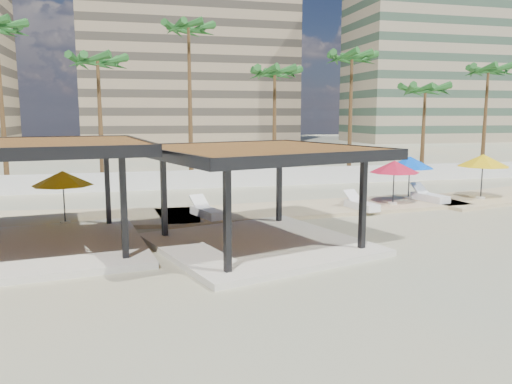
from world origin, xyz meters
TOP-DOWN VIEW (x-y plane):
  - ground at (0.00, 0.00)m, footprint 200.00×200.00m
  - promenade at (2.00, 7.67)m, footprint 44.45×7.97m
  - boundary_wall at (0.00, 16.00)m, footprint 56.00×0.30m
  - building_mid at (4.00, 78.00)m, footprint 38.00×16.00m
  - building_east at (48.00, 66.00)m, footprint 32.00×15.00m
  - pavilion_central at (-2.74, 0.76)m, footprint 8.99×8.99m
  - pavilion_west at (-10.55, 2.10)m, footprint 8.63×8.63m
  - umbrella_b at (-9.97, 5.80)m, footprint 2.73×2.73m
  - umbrella_c at (6.00, 6.60)m, footprint 3.32×3.32m
  - umbrella_d at (7.75, 8.02)m, footprint 2.88×2.88m
  - umbrella_e at (11.62, 6.99)m, footprint 3.55×3.55m
  - lounger_a at (-3.85, 5.85)m, footprint 1.44×2.43m
  - lounger_b at (3.83, 5.85)m, footprint 1.09×2.28m
  - lounger_c at (8.47, 7.11)m, footprint 1.17×2.44m
  - palm_c at (-9.00, 18.10)m, footprint 3.00×3.00m
  - palm_d at (-3.00, 18.90)m, footprint 3.00×3.00m
  - palm_e at (3.00, 18.40)m, footprint 3.00×3.00m
  - palm_f at (9.00, 18.60)m, footprint 3.00×3.00m
  - palm_g at (15.00, 18.20)m, footprint 3.00×3.00m
  - palm_h at (21.00, 18.80)m, footprint 3.00×3.00m

SIDE VIEW (x-z plane):
  - ground at x=0.00m, z-range 0.00..0.00m
  - promenade at x=2.00m, z-range -0.06..0.18m
  - lounger_b at x=3.83m, z-range -0.03..0.79m
  - lounger_a at x=-3.85m, z-range -0.05..0.83m
  - lounger_c at x=8.47m, z-range -0.05..0.84m
  - boundary_wall at x=0.00m, z-range 0.00..1.20m
  - umbrella_b at x=-9.97m, z-range 1.00..3.27m
  - umbrella_c at x=6.00m, z-range 1.00..3.28m
  - pavilion_central at x=-2.74m, z-range 0.36..4.03m
  - umbrella_d at x=7.75m, z-range 1.02..3.37m
  - umbrella_e at x=11.62m, z-range 1.07..3.54m
  - pavilion_west at x=-10.55m, z-range 0.38..4.28m
  - palm_g at x=15.00m, z-range 2.71..10.25m
  - palm_e at x=3.00m, z-range 3.16..11.74m
  - palm_c at x=-9.00m, z-range 3.38..12.42m
  - palm_h at x=21.00m, z-range 3.43..12.59m
  - palm_f at x=9.00m, z-range 3.72..13.54m
  - palm_d at x=-3.00m, z-range 4.43..15.92m
  - building_mid at x=4.00m, z-range -0.93..29.47m
  - building_east at x=48.00m, z-range -0.93..35.47m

